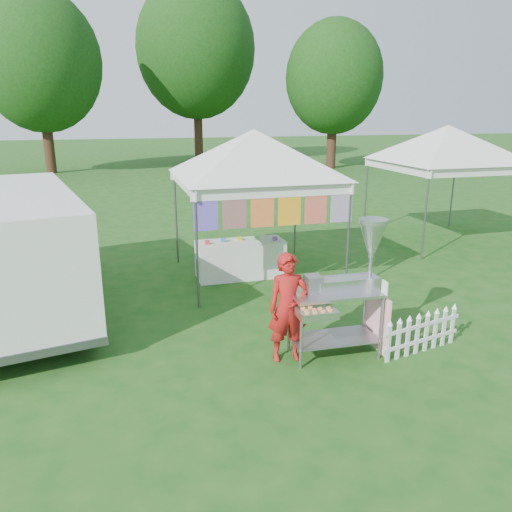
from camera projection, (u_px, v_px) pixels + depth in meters
name	position (u px, v px, depth m)	size (l,w,h in m)	color
ground	(319.00, 349.00, 7.28)	(120.00, 120.00, 0.00)	#184D16
canopy_main	(254.00, 130.00, 9.67)	(4.24, 4.24, 3.45)	#59595E
canopy_right	(449.00, 125.00, 12.51)	(4.24, 4.24, 3.45)	#59595E
tree_left	(39.00, 62.00, 26.23)	(6.40, 6.40, 9.53)	#331E12
tree_mid	(196.00, 49.00, 31.93)	(7.60, 7.60, 11.52)	#331E12
tree_right	(334.00, 78.00, 28.78)	(5.60, 5.60, 8.42)	#331E12
donut_cart	(351.00, 278.00, 6.83)	(1.42, 0.92, 1.94)	gray
vendor	(288.00, 308.00, 6.78)	(0.56, 0.37, 1.53)	#AD1715
cargo_van	(11.00, 248.00, 8.35)	(2.97, 5.33, 2.09)	white
picket_fence	(422.00, 334.00, 7.10)	(1.41, 0.34, 0.56)	white
display_table	(241.00, 259.00, 10.35)	(1.80, 0.70, 0.77)	white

